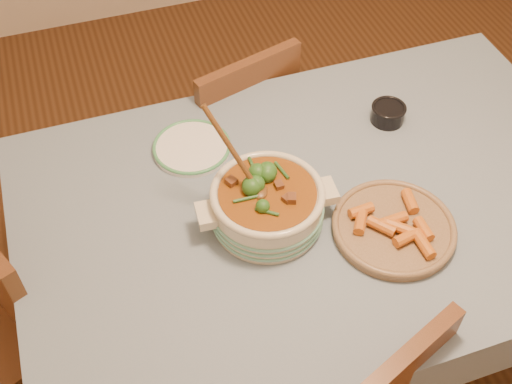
{
  "coord_description": "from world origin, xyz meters",
  "views": [
    {
      "loc": [
        -0.55,
        -1.03,
        2.1
      ],
      "look_at": [
        -0.2,
        -0.0,
        0.86
      ],
      "focal_mm": 45.0,
      "sensor_mm": 36.0,
      "label": 1
    }
  ],
  "objects_px": {
    "dining_table": "(321,220)",
    "condiment_bowl": "(388,112)",
    "chair_far": "(234,128)",
    "stew_casserole": "(267,203)",
    "white_plate": "(192,147)",
    "fried_plate": "(394,226)"
  },
  "relations": [
    {
      "from": "condiment_bowl",
      "to": "chair_far",
      "type": "xyz_separation_m",
      "value": [
        -0.37,
        0.41,
        -0.31
      ]
    },
    {
      "from": "condiment_bowl",
      "to": "white_plate",
      "type": "bearing_deg",
      "value": 173.37
    },
    {
      "from": "dining_table",
      "to": "stew_casserole",
      "type": "distance_m",
      "value": 0.24
    },
    {
      "from": "condiment_bowl",
      "to": "stew_casserole",
      "type": "bearing_deg",
      "value": -152.23
    },
    {
      "from": "dining_table",
      "to": "fried_plate",
      "type": "bearing_deg",
      "value": -51.75
    },
    {
      "from": "dining_table",
      "to": "chair_far",
      "type": "relative_size",
      "value": 1.99
    },
    {
      "from": "white_plate",
      "to": "fried_plate",
      "type": "distance_m",
      "value": 0.63
    },
    {
      "from": "dining_table",
      "to": "fried_plate",
      "type": "xyz_separation_m",
      "value": [
        0.13,
        -0.17,
        0.11
      ]
    },
    {
      "from": "chair_far",
      "to": "stew_casserole",
      "type": "bearing_deg",
      "value": 64.44
    },
    {
      "from": "condiment_bowl",
      "to": "fried_plate",
      "type": "height_order",
      "value": "condiment_bowl"
    },
    {
      "from": "fried_plate",
      "to": "chair_far",
      "type": "xyz_separation_m",
      "value": [
        -0.19,
        0.81,
        -0.3
      ]
    },
    {
      "from": "condiment_bowl",
      "to": "chair_far",
      "type": "relative_size",
      "value": 0.16
    },
    {
      "from": "dining_table",
      "to": "fried_plate",
      "type": "distance_m",
      "value": 0.24
    },
    {
      "from": "fried_plate",
      "to": "dining_table",
      "type": "bearing_deg",
      "value": 128.25
    },
    {
      "from": "white_plate",
      "to": "chair_far",
      "type": "bearing_deg",
      "value": 55.61
    },
    {
      "from": "dining_table",
      "to": "condiment_bowl",
      "type": "height_order",
      "value": "condiment_bowl"
    },
    {
      "from": "chair_far",
      "to": "condiment_bowl",
      "type": "bearing_deg",
      "value": 116.6
    },
    {
      "from": "white_plate",
      "to": "condiment_bowl",
      "type": "xyz_separation_m",
      "value": [
        0.61,
        -0.07,
        0.02
      ]
    },
    {
      "from": "stew_casserole",
      "to": "chair_far",
      "type": "relative_size",
      "value": 0.45
    },
    {
      "from": "stew_casserole",
      "to": "fried_plate",
      "type": "relative_size",
      "value": 1.03
    },
    {
      "from": "dining_table",
      "to": "condiment_bowl",
      "type": "xyz_separation_m",
      "value": [
        0.31,
        0.23,
        0.12
      ]
    },
    {
      "from": "condiment_bowl",
      "to": "fried_plate",
      "type": "distance_m",
      "value": 0.44
    }
  ]
}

